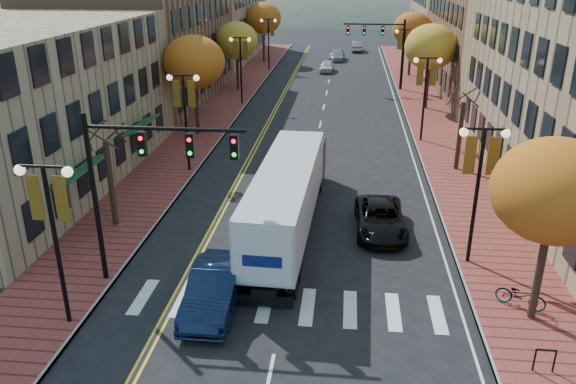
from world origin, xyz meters
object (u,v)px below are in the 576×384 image
(semi_truck, at_px, (290,189))
(black_suv, at_px, (381,218))
(navy_sedan, at_px, (215,288))
(bicycle, at_px, (521,295))

(semi_truck, xyz_separation_m, black_suv, (4.35, 0.27, -1.42))
(navy_sedan, relative_size, black_suv, 0.99)
(black_suv, xyz_separation_m, bicycle, (4.87, -6.12, -0.08))
(black_suv, bearing_deg, bicycle, -53.49)
(navy_sedan, distance_m, black_suv, 9.63)
(semi_truck, relative_size, black_suv, 2.91)
(semi_truck, bearing_deg, navy_sedan, -104.79)
(navy_sedan, bearing_deg, semi_truck, 72.90)
(navy_sedan, xyz_separation_m, bicycle, (11.30, 1.04, -0.20))
(navy_sedan, bearing_deg, black_suv, 47.75)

